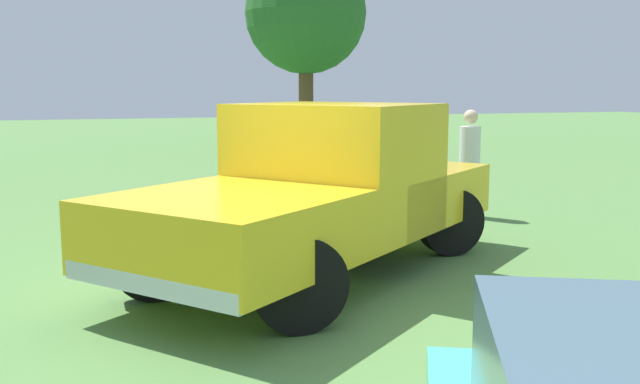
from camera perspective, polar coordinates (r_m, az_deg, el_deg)
The scene contains 4 objects.
ground_plane at distance 6.66m, azimuth -5.80°, elevation -9.05°, with size 80.00×80.00×0.00m, color #5B8C47.
pickup_truck at distance 7.56m, azimuth 0.53°, elevation 0.51°, with size 5.15×4.66×1.83m.
person_bystander at distance 11.10m, azimuth 12.02°, elevation 2.79°, with size 0.34×0.33×1.66m.
tree_far_center at distance 21.73m, azimuth -1.16°, elevation 14.23°, with size 3.65×3.65×6.02m.
Camera 1 is at (1.41, 6.19, 2.01)m, focal length 39.53 mm.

